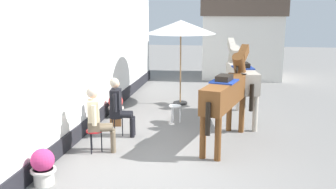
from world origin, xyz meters
TOP-DOWN VIEW (x-y plane):
  - ground_plane at (0.00, 3.00)m, footprint 40.00×40.00m
  - pub_facade_wall at (-2.55, 1.50)m, footprint 0.34×14.00m
  - distant_cottage at (1.40, 9.73)m, footprint 3.40×2.60m
  - seated_visitor_near at (-1.71, 0.17)m, footprint 0.61×0.48m
  - seated_visitor_far at (-1.56, 1.23)m, footprint 0.61×0.49m
  - saddled_horse_near at (0.90, 1.20)m, footprint 1.04×2.93m
  - saddled_horse_far at (1.23, 3.15)m, footprint 0.86×2.97m
  - flower_planter_nearest at (-2.12, -1.44)m, footprint 0.43×0.43m
  - flower_planter_farthest at (-2.11, 2.76)m, footprint 0.43×0.43m
  - cafe_parasol at (-0.55, 4.49)m, footprint 2.10×2.10m
  - spare_stool_white at (-0.43, 2.51)m, footprint 0.32×0.32m
  - satchel_bag at (-1.88, 1.96)m, footprint 0.30×0.18m

SIDE VIEW (x-z plane):
  - ground_plane at x=0.00m, z-range 0.00..0.00m
  - satchel_bag at x=-1.88m, z-range 0.00..0.20m
  - flower_planter_nearest at x=-2.12m, z-range 0.01..0.65m
  - flower_planter_farthest at x=-2.11m, z-range 0.01..0.65m
  - spare_stool_white at x=-0.43m, z-range 0.17..0.63m
  - seated_visitor_near at x=-1.71m, z-range 0.08..1.47m
  - seated_visitor_far at x=-1.56m, z-range 0.08..1.47m
  - saddled_horse_near at x=0.90m, z-range 0.13..2.19m
  - saddled_horse_far at x=1.23m, z-range 0.13..2.19m
  - pub_facade_wall at x=-2.55m, z-range -0.16..3.24m
  - distant_cottage at x=1.40m, z-range 0.05..3.55m
  - cafe_parasol at x=-0.55m, z-range 1.07..3.65m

